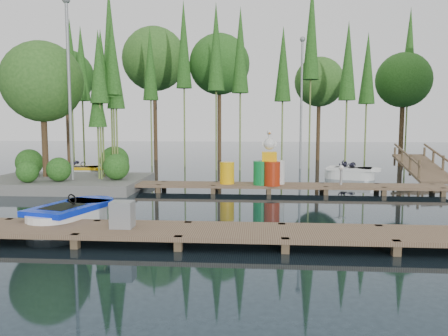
# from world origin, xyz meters

# --- Properties ---
(ground_plane) EXTENTS (90.00, 90.00, 0.00)m
(ground_plane) POSITION_xyz_m (0.00, 0.00, 0.00)
(ground_plane) COLOR #1E2D38
(near_dock) EXTENTS (18.00, 1.50, 0.50)m
(near_dock) POSITION_xyz_m (0.00, -4.50, 0.23)
(near_dock) COLOR brown
(near_dock) RESTS_ON ground
(far_dock) EXTENTS (15.00, 1.20, 0.50)m
(far_dock) POSITION_xyz_m (1.00, 2.50, 0.23)
(far_dock) COLOR brown
(far_dock) RESTS_ON ground
(island) EXTENTS (6.20, 4.20, 6.75)m
(island) POSITION_xyz_m (-6.30, 3.29, 3.18)
(island) COLOR slate
(island) RESTS_ON ground
(tree_screen) EXTENTS (34.42, 18.53, 10.31)m
(tree_screen) POSITION_xyz_m (-2.04, 10.60, 6.12)
(tree_screen) COLOR #49331F
(tree_screen) RESTS_ON ground
(lamp_island) EXTENTS (0.30, 0.30, 7.25)m
(lamp_island) POSITION_xyz_m (-5.50, 2.50, 4.26)
(lamp_island) COLOR gray
(lamp_island) RESTS_ON ground
(lamp_rear) EXTENTS (0.30, 0.30, 7.25)m
(lamp_rear) POSITION_xyz_m (4.00, 11.00, 4.26)
(lamp_rear) COLOR gray
(lamp_rear) RESTS_ON ground
(ramp) EXTENTS (1.50, 3.94, 1.49)m
(ramp) POSITION_xyz_m (9.00, 6.50, 0.59)
(ramp) COLOR brown
(ramp) RESTS_ON ground
(boat_blue) EXTENTS (1.85, 2.85, 0.89)m
(boat_blue) POSITION_xyz_m (-3.05, -3.31, 0.26)
(boat_blue) COLOR white
(boat_blue) RESTS_ON ground
(boat_yellow_far) EXTENTS (2.43, 1.18, 1.20)m
(boat_yellow_far) POSITION_xyz_m (-6.72, 6.30, 0.25)
(boat_yellow_far) COLOR white
(boat_yellow_far) RESTS_ON ground
(boat_white_far) EXTENTS (2.73, 1.87, 1.18)m
(boat_white_far) POSITION_xyz_m (5.87, 6.64, 0.27)
(boat_white_far) COLOR white
(boat_white_far) RESTS_ON ground
(utility_cabinet) EXTENTS (0.48, 0.40, 0.58)m
(utility_cabinet) POSITION_xyz_m (-1.35, -4.50, 0.59)
(utility_cabinet) COLOR gray
(utility_cabinet) RESTS_ON near_dock
(yellow_barrel) EXTENTS (0.54, 0.54, 0.81)m
(yellow_barrel) POSITION_xyz_m (0.46, 2.50, 0.71)
(yellow_barrel) COLOR #FFB70D
(yellow_barrel) RESTS_ON far_dock
(drum_cluster) EXTENTS (1.16, 1.07, 2.01)m
(drum_cluster) POSITION_xyz_m (2.05, 2.35, 0.89)
(drum_cluster) COLOR #0D7C32
(drum_cluster) RESTS_ON far_dock
(seagull_post) EXTENTS (0.45, 0.25, 0.73)m
(seagull_post) POSITION_xyz_m (4.66, 2.50, 0.79)
(seagull_post) COLOR gray
(seagull_post) RESTS_ON far_dock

